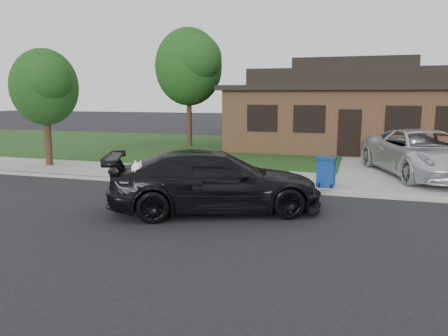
% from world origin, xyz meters
% --- Properties ---
extents(ground, '(120.00, 120.00, 0.00)m').
position_xyz_m(ground, '(0.00, 0.00, 0.00)').
color(ground, black).
rests_on(ground, ground).
extents(sidewalk, '(60.00, 3.00, 0.12)m').
position_xyz_m(sidewalk, '(0.00, 5.00, 0.06)').
color(sidewalk, gray).
rests_on(sidewalk, ground).
extents(curb, '(60.00, 0.12, 0.12)m').
position_xyz_m(curb, '(0.00, 3.50, 0.06)').
color(curb, gray).
rests_on(curb, ground).
extents(lawn, '(60.00, 13.00, 0.13)m').
position_xyz_m(lawn, '(0.00, 13.00, 0.07)').
color(lawn, '#193814').
rests_on(lawn, ground).
extents(driveway, '(4.50, 13.00, 0.14)m').
position_xyz_m(driveway, '(6.00, 10.00, 0.07)').
color(driveway, gray).
rests_on(driveway, ground).
extents(sedan, '(5.73, 4.07, 1.54)m').
position_xyz_m(sedan, '(1.00, 0.82, 0.77)').
color(sedan, black).
rests_on(sedan, ground).
extents(minivan, '(4.29, 6.26, 1.59)m').
position_xyz_m(minivan, '(6.56, 6.84, 0.94)').
color(minivan, silver).
rests_on(minivan, driveway).
extents(recycling_bin, '(0.60, 0.61, 0.91)m').
position_xyz_m(recycling_bin, '(3.50, 4.15, 0.58)').
color(recycling_bin, navy).
rests_on(recycling_bin, sidewalk).
extents(house, '(12.60, 8.60, 4.65)m').
position_xyz_m(house, '(4.00, 15.00, 2.13)').
color(house, '#422B1C').
rests_on(house, ground).
extents(tree_0, '(3.78, 3.60, 6.34)m').
position_xyz_m(tree_0, '(-4.34, 12.88, 4.48)').
color(tree_0, '#332114').
rests_on(tree_0, ground).
extents(tree_2, '(2.73, 2.60, 4.59)m').
position_xyz_m(tree_2, '(-7.38, 5.11, 3.27)').
color(tree_2, '#332114').
rests_on(tree_2, ground).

